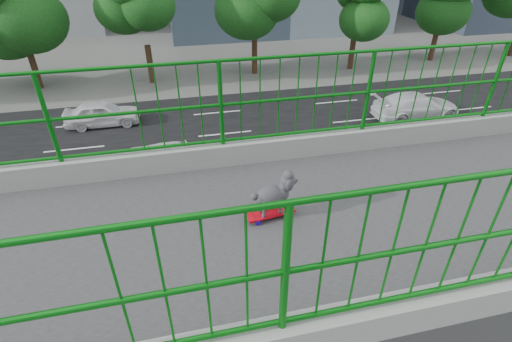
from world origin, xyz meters
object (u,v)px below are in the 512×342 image
object	(u,v)px
car_3	(416,106)
car_0	(229,252)
skateboard	(270,214)
car_4	(102,113)
poodle	(273,194)
car_2	(178,160)
car_1	(102,211)

from	to	relation	value
car_3	car_0	bearing A→B (deg)	126.39
skateboard	car_4	world-z (taller)	skateboard
car_0	car_4	distance (m)	13.87
skateboard	poodle	distance (m)	0.26
car_3	car_4	distance (m)	18.64
skateboard	car_0	distance (m)	8.59
car_2	car_3	world-z (taller)	car_3
poodle	car_0	bearing A→B (deg)	169.40
poodle	car_2	bearing A→B (deg)	176.64
skateboard	car_1	size ratio (longest dim) A/B	0.12
car_4	car_1	bearing A→B (deg)	-173.93
poodle	car_3	distance (m)	21.39
poodle	car_4	distance (m)	20.44
car_1	car_4	bearing A→B (deg)	-173.93
poodle	car_4	world-z (taller)	poodle
skateboard	poodle	xyz separation A→B (m)	(-0.00, 0.03, 0.26)
car_0	car_1	world-z (taller)	car_0
car_2	car_3	xyz separation A→B (m)	(-3.20, 14.32, 0.04)
car_3	skateboard	bearing A→B (deg)	139.33
skateboard	car_3	world-z (taller)	skateboard
poodle	car_1	size ratio (longest dim) A/B	0.11
car_4	car_0	bearing A→B (deg)	-157.34
poodle	car_0	size ratio (longest dim) A/B	0.12
car_0	car_4	xyz separation A→B (m)	(-12.80, -5.34, -0.07)
poodle	car_4	bearing A→B (deg)	-173.01
car_0	car_4	world-z (taller)	car_0
car_1	car_0	bearing A→B (deg)	53.49
car_1	skateboard	bearing A→B (deg)	24.14
car_0	car_1	xyz separation A→B (m)	(-3.20, -4.32, -0.01)
skateboard	car_3	size ratio (longest dim) A/B	0.10
car_0	car_3	distance (m)	16.18
car_0	car_1	bearing A→B (deg)	-126.51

